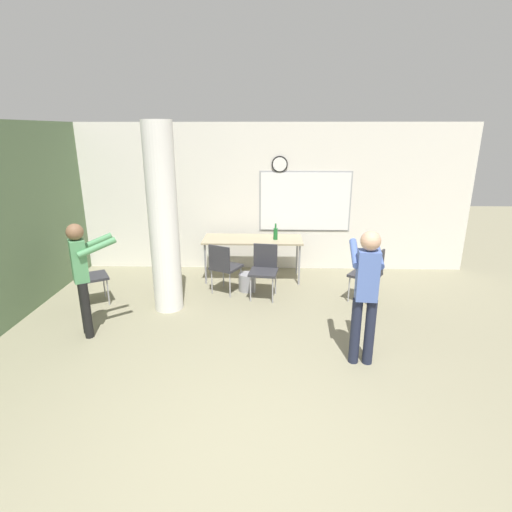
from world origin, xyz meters
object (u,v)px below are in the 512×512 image
object	(u,v)px
chair_mid_room	(370,272)
person_watching_back	(82,271)
chair_table_front	(264,267)
bottle_on_table	(276,233)
person_playing_side	(366,287)
chair_table_left	(224,265)
folding_table	(253,241)
chair_by_left_wall	(87,274)

from	to	relation	value
chair_mid_room	person_watching_back	world-z (taller)	person_watching_back
chair_mid_room	chair_table_front	world-z (taller)	same
chair_mid_room	bottle_on_table	bearing A→B (deg)	146.98
chair_table_front	person_watching_back	xyz separation A→B (m)	(-2.35, -1.37, 0.40)
bottle_on_table	person_playing_side	distance (m)	2.89
chair_table_left	person_playing_side	bearing A→B (deg)	-47.82
chair_mid_room	person_watching_back	xyz separation A→B (m)	(-4.03, -1.19, 0.40)
bottle_on_table	chair_table_left	xyz separation A→B (m)	(-0.87, -0.68, -0.37)
chair_table_left	chair_table_front	xyz separation A→B (m)	(0.67, -0.11, 0.00)
person_watching_back	folding_table	bearing A→B (deg)	46.00
chair_by_left_wall	person_playing_side	xyz separation A→B (m)	(3.94, -1.53, 0.44)
bottle_on_table	person_watching_back	distance (m)	3.34
chair_table_front	person_playing_side	distance (m)	2.31
person_playing_side	bottle_on_table	bearing A→B (deg)	109.85
chair_mid_room	person_playing_side	bearing A→B (deg)	-105.99
folding_table	chair_by_left_wall	world-z (taller)	chair_by_left_wall
bottle_on_table	chair_table_front	xyz separation A→B (m)	(-0.20, -0.78, -0.37)
chair_mid_room	person_playing_side	distance (m)	1.88
bottle_on_table	chair_mid_room	size ratio (longest dim) A/B	0.34
folding_table	chair_table_front	world-z (taller)	chair_table_front
chair_table_left	chair_table_front	size ratio (longest dim) A/B	1.00
folding_table	chair_table_left	size ratio (longest dim) A/B	2.06
chair_table_front	person_playing_side	bearing A→B (deg)	-58.69
folding_table	chair_by_left_wall	bearing A→B (deg)	-154.15
bottle_on_table	chair_by_left_wall	bearing A→B (deg)	-158.20
chair_table_left	bottle_on_table	bearing A→B (deg)	37.84
bottle_on_table	chair_by_left_wall	size ratio (longest dim) A/B	0.34
folding_table	chair_by_left_wall	xyz separation A→B (m)	(-2.55, -1.24, -0.21)
person_watching_back	chair_table_front	bearing A→B (deg)	30.31
chair_table_front	folding_table	bearing A→B (deg)	104.58
folding_table	chair_mid_room	distance (m)	2.16
person_watching_back	person_playing_side	distance (m)	3.57
bottle_on_table	chair_table_left	distance (m)	1.16
bottle_on_table	person_playing_side	xyz separation A→B (m)	(0.98, -2.72, 0.07)
bottle_on_table	chair_by_left_wall	world-z (taller)	bottle_on_table
person_playing_side	folding_table	bearing A→B (deg)	116.71
bottle_on_table	person_playing_side	bearing A→B (deg)	-70.15
chair_by_left_wall	person_watching_back	world-z (taller)	person_watching_back
chair_table_left	chair_table_front	distance (m)	0.68
chair_table_left	chair_mid_room	size ratio (longest dim) A/B	1.00
chair_mid_room	chair_table_left	bearing A→B (deg)	173.01
chair_table_left	chair_mid_room	distance (m)	2.37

